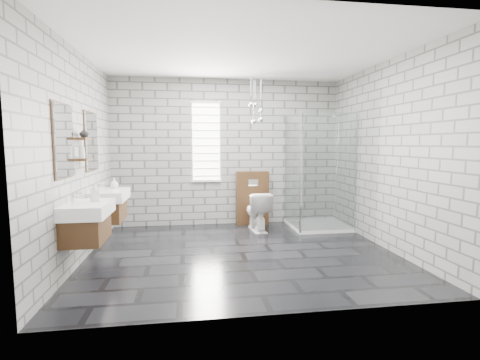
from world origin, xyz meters
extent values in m
cube|color=black|center=(0.00, 0.00, -0.01)|extent=(4.20, 3.60, 0.02)
cube|color=white|center=(0.00, 0.00, 2.71)|extent=(4.20, 3.60, 0.02)
cube|color=gray|center=(0.00, 1.81, 1.35)|extent=(4.20, 0.02, 2.70)
cube|color=gray|center=(0.00, -1.81, 1.35)|extent=(4.20, 0.02, 2.70)
cube|color=gray|center=(-2.11, 0.00, 1.35)|extent=(0.02, 3.60, 2.70)
cube|color=gray|center=(2.11, 0.00, 1.35)|extent=(0.02, 3.60, 2.70)
cube|color=#482D16|center=(-1.89, -0.58, 0.55)|extent=(0.42, 0.62, 0.30)
cube|color=silver|center=(-1.69, -0.58, 0.58)|extent=(0.02, 0.35, 0.01)
cube|color=white|center=(-1.87, -0.58, 0.77)|extent=(0.47, 0.70, 0.15)
cylinder|color=silver|center=(-2.02, -0.58, 0.91)|extent=(0.04, 0.04, 0.12)
cylinder|color=silver|center=(-1.97, -0.58, 0.96)|extent=(0.10, 0.02, 0.02)
cube|color=white|center=(-2.08, -0.58, 1.55)|extent=(0.03, 0.55, 0.80)
cube|color=#482D16|center=(-2.09, -0.58, 1.55)|extent=(0.01, 0.59, 0.84)
cube|color=#482D16|center=(-1.89, 0.52, 0.55)|extent=(0.42, 0.62, 0.30)
cube|color=silver|center=(-1.69, 0.52, 0.58)|extent=(0.02, 0.35, 0.01)
cube|color=white|center=(-1.87, 0.52, 0.77)|extent=(0.47, 0.70, 0.15)
cylinder|color=silver|center=(-2.02, 0.52, 0.91)|extent=(0.04, 0.04, 0.12)
cylinder|color=silver|center=(-1.97, 0.52, 0.96)|extent=(0.10, 0.02, 0.02)
cube|color=white|center=(-2.08, 0.52, 1.55)|extent=(0.03, 0.55, 0.80)
cube|color=#482D16|center=(-2.09, 0.52, 1.55)|extent=(0.01, 0.59, 0.84)
cube|color=#482D16|center=(-2.03, -0.05, 1.32)|extent=(0.14, 0.30, 0.03)
cube|color=#482D16|center=(-2.03, -0.05, 1.58)|extent=(0.14, 0.30, 0.03)
cube|color=white|center=(-0.40, 1.79, 1.55)|extent=(0.50, 0.02, 1.40)
cube|color=white|center=(-0.40, 1.77, 2.27)|extent=(0.56, 0.04, 0.04)
cube|color=white|center=(-0.40, 1.77, 0.83)|extent=(0.56, 0.04, 0.04)
cube|color=white|center=(-0.40, 1.77, 0.92)|extent=(0.48, 0.01, 0.02)
cube|color=white|center=(-0.40, 1.77, 1.06)|extent=(0.48, 0.01, 0.02)
cube|color=white|center=(-0.40, 1.77, 1.20)|extent=(0.48, 0.01, 0.02)
cube|color=white|center=(-0.40, 1.77, 1.34)|extent=(0.48, 0.01, 0.02)
cube|color=white|center=(-0.40, 1.77, 1.48)|extent=(0.48, 0.01, 0.02)
cube|color=white|center=(-0.40, 1.77, 1.62)|extent=(0.48, 0.01, 0.02)
cube|color=white|center=(-0.40, 1.77, 1.76)|extent=(0.48, 0.01, 0.02)
cube|color=white|center=(-0.40, 1.77, 1.90)|extent=(0.48, 0.01, 0.02)
cube|color=white|center=(-0.40, 1.77, 2.04)|extent=(0.48, 0.01, 0.03)
cube|color=white|center=(-0.40, 1.77, 2.18)|extent=(0.48, 0.01, 0.03)
cube|color=#482D16|center=(0.45, 1.70, 0.50)|extent=(0.60, 0.20, 1.00)
cube|color=silver|center=(0.45, 1.60, 0.80)|extent=(0.18, 0.01, 0.12)
cube|color=white|center=(1.60, 1.30, 0.03)|extent=(1.00, 1.00, 0.06)
cube|color=silver|center=(1.60, 0.81, 1.03)|extent=(1.00, 0.01, 2.00)
cube|color=silver|center=(1.11, 1.30, 1.03)|extent=(0.01, 1.00, 2.00)
cube|color=silver|center=(1.11, 0.81, 1.03)|extent=(0.03, 0.03, 2.00)
cube|color=silver|center=(2.08, 0.81, 1.03)|extent=(0.03, 0.03, 2.00)
cylinder|color=silver|center=(2.04, 1.50, 1.10)|extent=(0.02, 0.02, 1.80)
cylinder|color=silver|center=(1.96, 1.50, 2.02)|extent=(0.14, 0.14, 0.02)
sphere|color=silver|center=(0.35, 1.30, 2.19)|extent=(0.09, 0.09, 0.09)
cylinder|color=silver|center=(0.35, 1.30, 2.47)|extent=(0.01, 0.01, 0.46)
sphere|color=silver|center=(0.52, 1.31, 1.94)|extent=(0.09, 0.09, 0.09)
cylinder|color=silver|center=(0.52, 1.31, 2.34)|extent=(0.01, 0.01, 0.72)
sphere|color=silver|center=(0.45, 1.41, 2.20)|extent=(0.09, 0.09, 0.09)
cylinder|color=silver|center=(0.45, 1.41, 2.47)|extent=(0.01, 0.01, 0.46)
sphere|color=silver|center=(0.42, 1.39, 1.91)|extent=(0.09, 0.09, 0.09)
cylinder|color=silver|center=(0.42, 1.39, 2.33)|extent=(0.01, 0.01, 0.75)
sphere|color=silver|center=(0.54, 1.38, 2.10)|extent=(0.09, 0.09, 0.09)
cylinder|color=silver|center=(0.54, 1.38, 2.42)|extent=(0.01, 0.01, 0.56)
imported|color=white|center=(0.45, 1.22, 0.34)|extent=(0.44, 0.70, 0.68)
imported|color=#B2B2B2|center=(-1.81, -0.48, 0.95)|extent=(0.12, 0.12, 0.20)
imported|color=#B2B2B2|center=(-1.84, 0.75, 0.92)|extent=(0.15, 0.15, 0.15)
imported|color=#B2B2B2|center=(-2.02, -0.16, 1.44)|extent=(0.09, 0.09, 0.20)
imported|color=#B2B2B2|center=(-2.02, -0.03, 1.65)|extent=(0.15, 0.15, 0.12)
camera|label=1|loc=(-0.71, -4.68, 1.52)|focal=26.00mm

